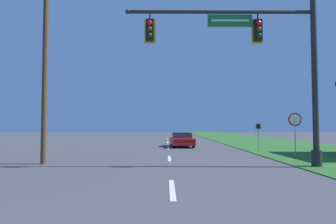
# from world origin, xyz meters

# --- Properties ---
(grass_verge_right) EXTENTS (10.00, 110.00, 0.04)m
(grass_verge_right) POSITION_xyz_m (10.50, 30.00, 0.02)
(grass_verge_right) COLOR #2D6626
(grass_verge_right) RESTS_ON ground
(road_center_line) EXTENTS (0.16, 34.80, 0.01)m
(road_center_line) POSITION_xyz_m (0.00, 22.00, 0.01)
(road_center_line) COLOR silver
(road_center_line) RESTS_ON ground
(signal_mast) EXTENTS (8.62, 0.47, 7.72)m
(signal_mast) POSITION_xyz_m (4.36, 10.50, 4.66)
(signal_mast) COLOR #232326
(signal_mast) RESTS_ON grass_verge_right
(car_ahead) EXTENTS (2.04, 4.44, 1.19)m
(car_ahead) POSITION_xyz_m (1.17, 23.35, 0.60)
(car_ahead) COLOR black
(car_ahead) RESTS_ON ground
(stop_sign) EXTENTS (0.76, 0.07, 2.50)m
(stop_sign) POSITION_xyz_m (7.11, 14.27, 1.86)
(stop_sign) COLOR gray
(stop_sign) RESTS_ON grass_verge_right
(route_sign_post) EXTENTS (0.55, 0.06, 2.03)m
(route_sign_post) POSITION_xyz_m (6.76, 19.89, 1.53)
(route_sign_post) COLOR gray
(route_sign_post) RESTS_ON grass_verge_right
(utility_pole_near) EXTENTS (1.80, 0.26, 10.14)m
(utility_pole_near) POSITION_xyz_m (-5.99, 11.68, 5.23)
(utility_pole_near) COLOR #4C3823
(utility_pole_near) RESTS_ON ground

